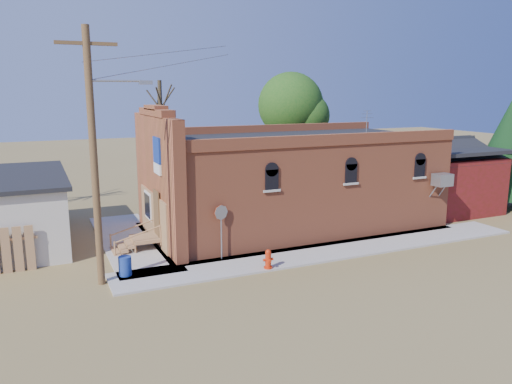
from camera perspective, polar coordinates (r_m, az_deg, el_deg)
name	(u,v)px	position (r m, az deg, el deg)	size (l,w,h in m)	color
ground	(314,263)	(20.63, 6.69, -8.04)	(120.00, 120.00, 0.00)	brown
sidewalk_south	(334,251)	(22.09, 8.86, -6.66)	(19.00, 2.20, 0.08)	#9E9991
sidewalk_west	(131,241)	(23.95, -14.14, -5.44)	(2.60, 10.00, 0.08)	#9E9991
brick_bar	(288,182)	(25.45, 3.68, 1.20)	(16.40, 7.97, 6.30)	#BE5D3A
red_shed	(436,171)	(31.25, 19.89, 2.32)	(5.40, 6.40, 4.30)	#54190E
utility_pole	(95,153)	(18.07, -17.91, 4.29)	(3.12, 0.26, 9.00)	brown
tree_bare_near	(160,107)	(30.49, -10.88, 9.56)	(2.80, 2.80, 7.65)	#413525
tree_leafy	(291,105)	(34.18, 3.97, 9.86)	(4.40, 4.40, 8.15)	#413525
evergreen_tree	(509,146)	(33.02, 26.90, 4.74)	(3.60, 3.60, 6.50)	#413525
fire_hydrant	(268,259)	(19.53, 1.40, -7.67)	(0.43, 0.41, 0.76)	red
stop_sign	(221,218)	(20.27, -4.01, -2.94)	(0.61, 0.21, 2.27)	gray
trash_barrel	(125,266)	(19.44, -14.74, -8.18)	(0.48, 0.48, 0.73)	navy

